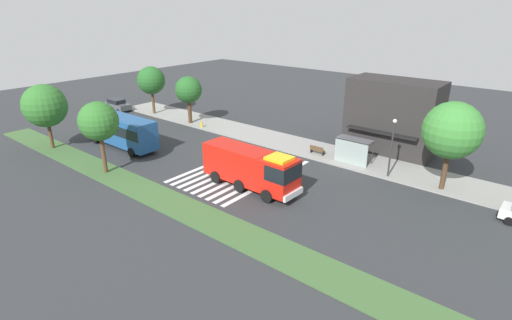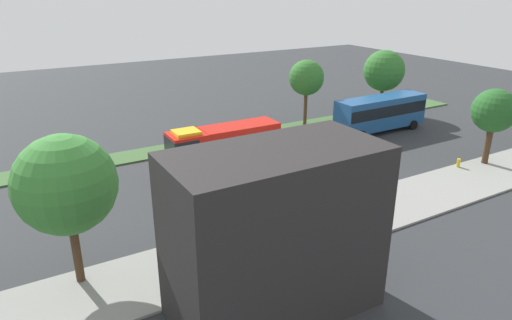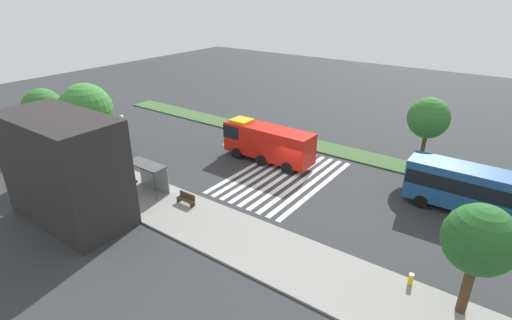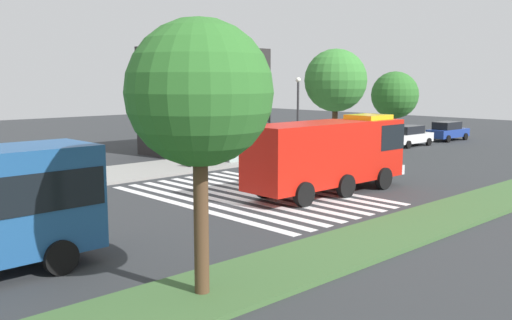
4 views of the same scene
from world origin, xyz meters
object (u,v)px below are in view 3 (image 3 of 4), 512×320
object	(u,v)px
sidewalk_tree_west	(480,240)
sidewalk_tree_east	(86,110)
fire_truck	(265,141)
parked_car_mid	(75,134)
parked_car_east	(44,123)
fire_hydrant	(411,279)
street_lamp	(125,139)
median_tree_west	(429,118)
sidewalk_tree_far_east	(43,108)
transit_bus	(480,189)
bench_near_shelter	(186,199)
bus_stop_shelter	(150,171)

from	to	relation	value
sidewalk_tree_west	sidewalk_tree_east	bearing A→B (deg)	0.00
fire_truck	parked_car_mid	world-z (taller)	fire_truck
parked_car_east	fire_hydrant	world-z (taller)	parked_car_east
street_lamp	median_tree_west	distance (m)	26.63
parked_car_east	sidewalk_tree_far_east	world-z (taller)	sidewalk_tree_far_east
sidewalk_tree_east	sidewalk_tree_far_east	distance (m)	8.19
sidewalk_tree_east	sidewalk_tree_far_east	xyz separation A→B (m)	(8.09, -0.00, -1.25)
transit_bus	bench_near_shelter	bearing A→B (deg)	-148.04
transit_bus	street_lamp	world-z (taller)	street_lamp
fire_truck	sidewalk_tree_west	distance (m)	22.07
sidewalk_tree_east	fire_hydrant	world-z (taller)	sidewalk_tree_east
fire_hydrant	sidewalk_tree_east	bearing A→B (deg)	0.97
bench_near_shelter	street_lamp	bearing A→B (deg)	-6.32
fire_truck	sidewalk_tree_far_east	distance (m)	23.39
fire_truck	fire_hydrant	distance (m)	19.36
transit_bus	median_tree_west	world-z (taller)	median_tree_west
median_tree_west	sidewalk_tree_east	bearing A→B (deg)	32.61
parked_car_mid	median_tree_west	world-z (taller)	median_tree_west
sidewalk_tree_west	bus_stop_shelter	bearing A→B (deg)	1.24
fire_truck	street_lamp	world-z (taller)	street_lamp
bus_stop_shelter	street_lamp	xyz separation A→B (m)	(4.15, -0.91, 1.54)
parked_car_mid	fire_truck	bearing A→B (deg)	-156.97
bus_stop_shelter	fire_truck	bearing A→B (deg)	-110.87
bus_stop_shelter	fire_hydrant	world-z (taller)	bus_stop_shelter
parked_car_east	transit_bus	world-z (taller)	transit_bus
bench_near_shelter	sidewalk_tree_east	size ratio (longest dim) A/B	0.21
fire_truck	sidewalk_tree_far_east	size ratio (longest dim) A/B	1.55
sidewalk_tree_east	sidewalk_tree_far_east	world-z (taller)	sidewalk_tree_east
sidewalk_tree_west	fire_hydrant	world-z (taller)	sidewalk_tree_west
bench_near_shelter	fire_hydrant	world-z (taller)	bench_near_shelter
sidewalk_tree_far_east	bus_stop_shelter	bearing A→B (deg)	178.28
bus_stop_shelter	parked_car_east	bearing A→B (deg)	-6.94
parked_car_east	sidewalk_tree_west	world-z (taller)	sidewalk_tree_west
parked_car_east	sidewalk_tree_east	xyz separation A→B (m)	(-13.45, 2.20, 4.52)
parked_car_mid	transit_bus	bearing A→B (deg)	-165.63
parked_car_east	median_tree_west	xyz separation A→B (m)	(-39.23, -14.30, 4.25)
parked_car_mid	street_lamp	world-z (taller)	street_lamp
bus_stop_shelter	fire_hydrant	size ratio (longest dim) A/B	5.00
transit_bus	sidewalk_tree_east	distance (m)	33.28
sidewalk_tree_east	street_lamp	bearing A→B (deg)	-175.08
bus_stop_shelter	sidewalk_tree_west	xyz separation A→B (m)	(-23.49, -0.51, 2.67)
transit_bus	sidewalk_tree_west	world-z (taller)	sidewalk_tree_west
parked_car_mid	transit_bus	size ratio (longest dim) A/B	0.46
sidewalk_tree_east	fire_hydrant	distance (m)	29.98
street_lamp	sidewalk_tree_far_east	bearing A→B (deg)	1.80
street_lamp	bus_stop_shelter	bearing A→B (deg)	167.66
transit_bus	sidewalk_tree_far_east	size ratio (longest dim) A/B	1.68
transit_bus	median_tree_west	bearing A→B (deg)	134.87
fire_truck	parked_car_mid	distance (m)	21.45
fire_hydrant	median_tree_west	bearing A→B (deg)	-76.68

